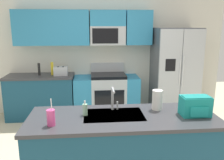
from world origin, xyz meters
name	(u,v)px	position (x,y,z in m)	size (l,w,h in m)	color
ground_plane	(115,160)	(0.00, 0.00, 0.00)	(9.00, 9.00, 0.00)	beige
kitchen_wall_unit	(99,46)	(-0.14, 2.08, 1.47)	(5.20, 0.43, 2.60)	silver
back_counter	(41,96)	(-1.38, 1.80, 0.45)	(1.38, 0.63, 0.90)	navy
range_oven	(107,95)	(0.00, 1.80, 0.44)	(1.36, 0.61, 1.10)	#B7BABF
refrigerator	(174,72)	(1.44, 1.73, 0.93)	(0.90, 0.76, 1.85)	#4C4F54
island_counter	(123,152)	(0.03, -0.56, 0.45)	(2.13, 0.81, 0.90)	navy
toaster	(61,71)	(-0.94, 1.75, 0.99)	(0.28, 0.16, 0.18)	#B7BABF
pepper_mill	(39,69)	(-1.38, 1.80, 1.03)	(0.05, 0.05, 0.25)	black
bottle_yellow	(52,69)	(-1.12, 1.82, 1.03)	(0.06, 0.06, 0.27)	yellow
sink_faucet	(113,97)	(-0.06, -0.36, 1.07)	(0.08, 0.21, 0.28)	#B7BABF
drink_cup_pink	(51,117)	(-0.73, -0.74, 0.99)	(0.08, 0.08, 0.29)	#EA4C93
soap_dispenser	(85,109)	(-0.39, -0.49, 0.97)	(0.06, 0.06, 0.17)	#A5D8B2
paper_towel_roll	(157,100)	(0.47, -0.37, 1.02)	(0.12, 0.12, 0.24)	white
backpack	(195,106)	(0.85, -0.61, 1.02)	(0.32, 0.22, 0.23)	teal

